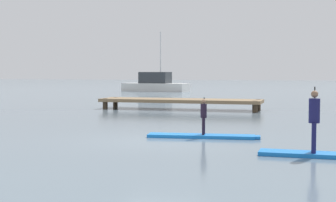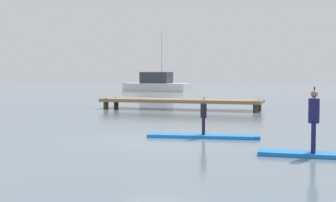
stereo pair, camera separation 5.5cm
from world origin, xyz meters
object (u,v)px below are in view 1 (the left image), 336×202
(paddler_child_solo, at_px, (204,115))
(paddler_adult, at_px, (314,117))
(fishing_boat_green_midground, at_px, (155,84))
(paddleboard_near, at_px, (203,136))
(paddleboard_far, at_px, (327,155))

(paddler_child_solo, relative_size, paddler_adult, 0.73)
(paddler_child_solo, distance_m, paddler_adult, 4.32)
(paddler_adult, height_order, fishing_boat_green_midground, fishing_boat_green_midground)
(paddleboard_near, bearing_deg, paddler_adult, -38.78)
(paddleboard_near, relative_size, paddleboard_far, 1.09)
(fishing_boat_green_midground, bearing_deg, paddler_adult, -67.00)
(paddleboard_far, bearing_deg, fishing_boat_green_midground, 113.37)
(paddleboard_near, xyz_separation_m, fishing_boat_green_midground, (-13.31, 36.59, 0.74))
(paddleboard_near, distance_m, paddler_adult, 4.41)
(paddleboard_far, distance_m, fishing_boat_green_midground, 42.82)
(paddleboard_far, relative_size, paddler_adult, 2.04)
(paddleboard_near, relative_size, fishing_boat_green_midground, 0.48)
(paddleboard_near, relative_size, paddler_child_solo, 3.04)
(paddler_adult, relative_size, fishing_boat_green_midground, 0.21)
(paddleboard_near, xyz_separation_m, paddler_adult, (3.36, -2.70, 0.92))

